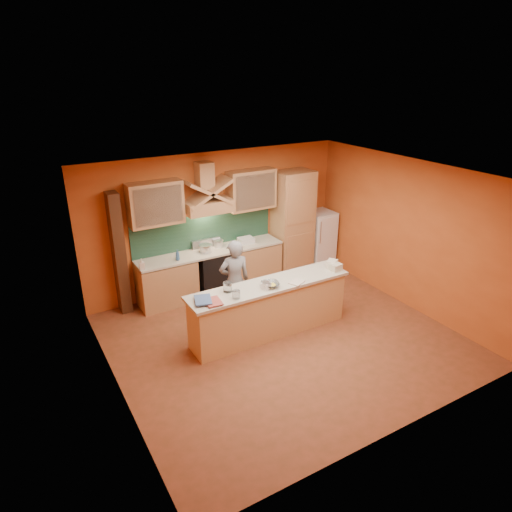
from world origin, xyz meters
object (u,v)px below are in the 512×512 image
stove (212,272)px  person (235,281)px  mixing_bowl (270,285)px  fridge (319,239)px  kitchen_scale (266,286)px

stove → person: (-0.09, -1.19, 0.32)m
person → mixing_bowl: person is taller
stove → person: 1.23m
fridge → kitchen_scale: size_ratio=10.09×
kitchen_scale → mixing_bowl: 0.10m
kitchen_scale → person: bearing=75.4°
stove → kitchen_scale: (0.05, -2.03, 0.55)m
fridge → person: bearing=-157.0°
person → mixing_bowl: (0.24, -0.81, 0.21)m
kitchen_scale → stove: bearing=67.1°
mixing_bowl → person: bearing=106.8°
stove → mixing_bowl: bearing=-85.7°
kitchen_scale → fridge: bearing=13.0°
stove → person: person is taller
fridge → person: 3.04m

